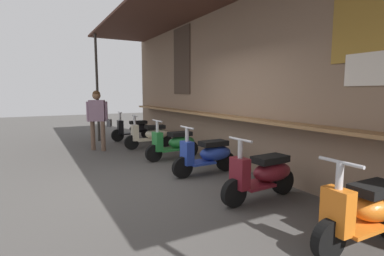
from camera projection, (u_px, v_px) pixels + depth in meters
ground_plane at (158, 182)px, 5.24m from camera, size 34.37×34.37×0.00m
market_stall_facade at (244, 71)px, 5.90m from camera, size 12.27×2.23×3.72m
scooter_black at (135, 129)px, 9.73m from camera, size 0.48×1.40×0.97m
scooter_cream at (151, 134)px, 8.43m from camera, size 0.47×1.40×0.97m
scooter_green at (176, 143)px, 7.02m from camera, size 0.48×1.40×0.97m
scooter_blue at (208, 154)px, 5.74m from camera, size 0.46×1.40×0.97m
scooter_maroon at (264, 174)px, 4.38m from camera, size 0.47×1.40×0.97m
scooter_orange at (367, 210)px, 3.04m from camera, size 0.46×1.40×0.97m
shopper_with_handbag at (98, 114)px, 7.99m from camera, size 0.43×0.66×1.65m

